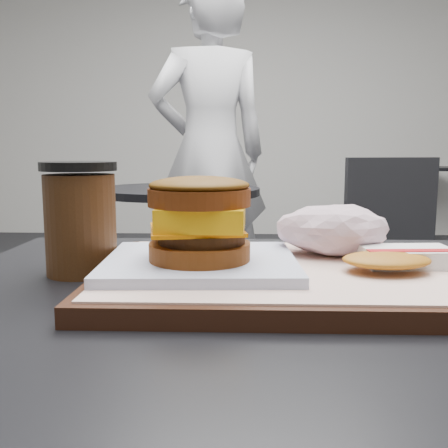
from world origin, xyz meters
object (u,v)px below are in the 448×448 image
hash_brown (398,258)px  neighbor_chair (359,247)px  coffee_cup (81,219)px  serving_tray (287,275)px  breakfast_sandwich (200,230)px  patron (210,152)px  crumpled_wrapper (333,229)px  neighbor_table (178,234)px

hash_brown → neighbor_chair: size_ratio=0.14×
hash_brown → coffee_cup: (-0.34, 0.05, 0.03)m
serving_tray → breakfast_sandwich: size_ratio=1.92×
coffee_cup → patron: patron is taller
crumpled_wrapper → neighbor_table: size_ratio=0.17×
breakfast_sandwich → crumpled_wrapper: size_ratio=1.55×
hash_brown → neighbor_chair: bearing=78.0°
hash_brown → neighbor_table: hash_brown is taller
coffee_cup → neighbor_table: bearing=93.5°
neighbor_table → coffee_cup: bearing=-86.5°
serving_tray → coffee_cup: bearing=170.1°
patron → neighbor_table: bearing=63.6°
breakfast_sandwich → patron: (-0.14, 2.24, 0.07)m
neighbor_chair → coffee_cup: bearing=-113.8°
hash_brown → crumpled_wrapper: size_ratio=0.96×
hash_brown → patron: 2.26m
breakfast_sandwich → patron: bearing=93.4°
serving_tray → neighbor_table: serving_tray is taller
neighbor_chair → hash_brown: bearing=-102.0°
neighbor_table → patron: size_ratio=0.42×
serving_tray → crumpled_wrapper: (0.06, 0.06, 0.04)m
hash_brown → patron: bearing=98.5°
breakfast_sandwich → hash_brown: 0.20m
neighbor_chair → serving_tray: bearing=-105.9°
coffee_cup → neighbor_table: size_ratio=0.17×
breakfast_sandwich → neighbor_table: breakfast_sandwich is taller
hash_brown → patron: patron is taller
hash_brown → coffee_cup: bearing=172.0°
neighbor_table → neighbor_chair: neighbor_chair is taller
crumpled_wrapper → hash_brown: bearing=-53.2°
serving_tray → hash_brown: bearing=-4.1°
crumpled_wrapper → neighbor_chair: 1.58m
serving_tray → hash_brown: 0.11m
breakfast_sandwich → patron: patron is taller
patron → breakfast_sandwich: bearing=76.2°
crumpled_wrapper → patron: bearing=97.4°
serving_tray → hash_brown: hash_brown is taller
crumpled_wrapper → coffee_cup: bearing=-175.3°
neighbor_table → patron: bearing=80.8°
neighbor_table → hash_brown: bearing=-75.1°
patron → serving_tray: bearing=78.5°
serving_tray → hash_brown: (0.11, -0.01, 0.02)m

